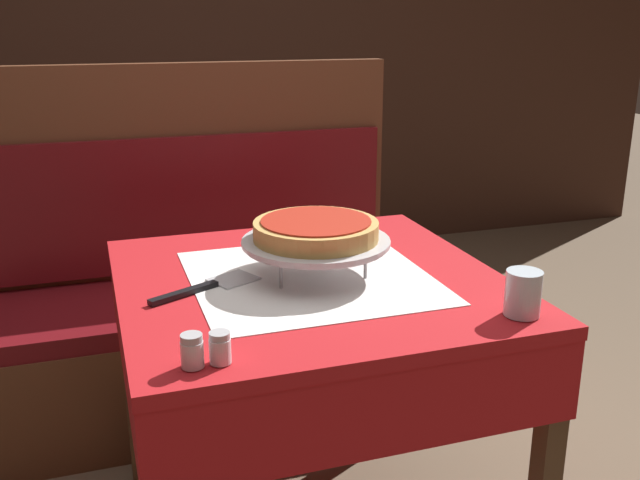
{
  "coord_description": "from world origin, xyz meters",
  "views": [
    {
      "loc": [
        -0.47,
        -1.48,
        1.31
      ],
      "look_at": [
        0.02,
        -0.02,
        0.83
      ],
      "focal_mm": 40.0,
      "sensor_mm": 36.0,
      "label": 1
    }
  ],
  "objects_px": {
    "pizza_pan_stand": "(316,243)",
    "pizza_server": "(207,287)",
    "dining_table_rear": "(176,171)",
    "booth_bench": "(206,316)",
    "condiment_caddy": "(173,139)",
    "deep_dish_pizza": "(316,230)",
    "water_glass_near": "(523,293)",
    "pepper_shaker": "(220,348)",
    "salt_shaker": "(192,351)",
    "dining_table_front": "(310,323)"
  },
  "relations": [
    {
      "from": "water_glass_near",
      "to": "salt_shaker",
      "type": "height_order",
      "value": "water_glass_near"
    },
    {
      "from": "pizza_server",
      "to": "condiment_caddy",
      "type": "relative_size",
      "value": 1.66
    },
    {
      "from": "booth_bench",
      "to": "pizza_server",
      "type": "distance_m",
      "value": 0.9
    },
    {
      "from": "condiment_caddy",
      "to": "deep_dish_pizza",
      "type": "bearing_deg",
      "value": -87.17
    },
    {
      "from": "dining_table_rear",
      "to": "salt_shaker",
      "type": "bearing_deg",
      "value": -96.51
    },
    {
      "from": "dining_table_front",
      "to": "deep_dish_pizza",
      "type": "distance_m",
      "value": 0.23
    },
    {
      "from": "water_glass_near",
      "to": "condiment_caddy",
      "type": "relative_size",
      "value": 0.59
    },
    {
      "from": "dining_table_rear",
      "to": "booth_bench",
      "type": "xyz_separation_m",
      "value": [
        -0.05,
        -1.05,
        -0.29
      ]
    },
    {
      "from": "dining_table_rear",
      "to": "water_glass_near",
      "type": "xyz_separation_m",
      "value": [
        0.41,
        -2.19,
        0.16
      ]
    },
    {
      "from": "dining_table_front",
      "to": "water_glass_near",
      "type": "relative_size",
      "value": 9.33
    },
    {
      "from": "deep_dish_pizza",
      "to": "salt_shaker",
      "type": "relative_size",
      "value": 4.8
    },
    {
      "from": "condiment_caddy",
      "to": "pizza_server",
      "type": "bearing_deg",
      "value": -95.01
    },
    {
      "from": "water_glass_near",
      "to": "condiment_caddy",
      "type": "distance_m",
      "value": 2.27
    },
    {
      "from": "pizza_pan_stand",
      "to": "pizza_server",
      "type": "distance_m",
      "value": 0.27
    },
    {
      "from": "dining_table_front",
      "to": "pizza_pan_stand",
      "type": "relative_size",
      "value": 2.53
    },
    {
      "from": "pepper_shaker",
      "to": "pizza_pan_stand",
      "type": "bearing_deg",
      "value": 51.37
    },
    {
      "from": "pizza_server",
      "to": "water_glass_near",
      "type": "relative_size",
      "value": 2.83
    },
    {
      "from": "booth_bench",
      "to": "pizza_pan_stand",
      "type": "xyz_separation_m",
      "value": [
        0.15,
        -0.78,
        0.49
      ]
    },
    {
      "from": "dining_table_rear",
      "to": "booth_bench",
      "type": "distance_m",
      "value": 1.1
    },
    {
      "from": "dining_table_front",
      "to": "pizza_server",
      "type": "bearing_deg",
      "value": -179.83
    },
    {
      "from": "condiment_caddy",
      "to": "water_glass_near",
      "type": "bearing_deg",
      "value": -79.47
    },
    {
      "from": "dining_table_rear",
      "to": "pepper_shaker",
      "type": "distance_m",
      "value": 2.22
    },
    {
      "from": "deep_dish_pizza",
      "to": "dining_table_rear",
      "type": "bearing_deg",
      "value": 92.84
    },
    {
      "from": "booth_bench",
      "to": "water_glass_near",
      "type": "relative_size",
      "value": 15.23
    },
    {
      "from": "pepper_shaker",
      "to": "condiment_caddy",
      "type": "distance_m",
      "value": 2.25
    },
    {
      "from": "dining_table_front",
      "to": "water_glass_near",
      "type": "distance_m",
      "value": 0.51
    },
    {
      "from": "water_glass_near",
      "to": "condiment_caddy",
      "type": "xyz_separation_m",
      "value": [
        -0.41,
        2.23,
        -0.02
      ]
    },
    {
      "from": "dining_table_rear",
      "to": "pizza_pan_stand",
      "type": "relative_size",
      "value": 2.13
    },
    {
      "from": "booth_bench",
      "to": "water_glass_near",
      "type": "distance_m",
      "value": 1.31
    },
    {
      "from": "dining_table_front",
      "to": "booth_bench",
      "type": "height_order",
      "value": "booth_bench"
    },
    {
      "from": "pizza_pan_stand",
      "to": "water_glass_near",
      "type": "xyz_separation_m",
      "value": [
        0.32,
        -0.35,
        -0.03
      ]
    },
    {
      "from": "booth_bench",
      "to": "dining_table_front",
      "type": "bearing_deg",
      "value": -80.81
    },
    {
      "from": "booth_bench",
      "to": "pizza_server",
      "type": "height_order",
      "value": "booth_bench"
    },
    {
      "from": "dining_table_front",
      "to": "dining_table_rear",
      "type": "distance_m",
      "value": 1.85
    },
    {
      "from": "dining_table_rear",
      "to": "pepper_shaker",
      "type": "bearing_deg",
      "value": -95.27
    },
    {
      "from": "dining_table_front",
      "to": "water_glass_near",
      "type": "xyz_separation_m",
      "value": [
        0.34,
        -0.35,
        0.16
      ]
    },
    {
      "from": "pizza_server",
      "to": "dining_table_front",
      "type": "bearing_deg",
      "value": 0.17
    },
    {
      "from": "pizza_pan_stand",
      "to": "salt_shaker",
      "type": "distance_m",
      "value": 0.51
    },
    {
      "from": "water_glass_near",
      "to": "dining_table_front",
      "type": "bearing_deg",
      "value": 134.43
    },
    {
      "from": "booth_bench",
      "to": "salt_shaker",
      "type": "height_order",
      "value": "booth_bench"
    },
    {
      "from": "dining_table_front",
      "to": "condiment_caddy",
      "type": "relative_size",
      "value": 5.48
    },
    {
      "from": "dining_table_front",
      "to": "dining_table_rear",
      "type": "xyz_separation_m",
      "value": [
        -0.07,
        1.85,
        0.0
      ]
    },
    {
      "from": "dining_table_rear",
      "to": "water_glass_near",
      "type": "distance_m",
      "value": 2.24
    },
    {
      "from": "pizza_pan_stand",
      "to": "pepper_shaker",
      "type": "distance_m",
      "value": 0.48
    },
    {
      "from": "salt_shaker",
      "to": "condiment_caddy",
      "type": "bearing_deg",
      "value": 83.62
    },
    {
      "from": "pizza_pan_stand",
      "to": "condiment_caddy",
      "type": "bearing_deg",
      "value": 92.83
    },
    {
      "from": "pizza_pan_stand",
      "to": "deep_dish_pizza",
      "type": "relative_size",
      "value": 1.19
    },
    {
      "from": "deep_dish_pizza",
      "to": "water_glass_near",
      "type": "relative_size",
      "value": 3.09
    },
    {
      "from": "deep_dish_pizza",
      "to": "pepper_shaker",
      "type": "distance_m",
      "value": 0.48
    },
    {
      "from": "pizza_pan_stand",
      "to": "water_glass_near",
      "type": "relative_size",
      "value": 3.69
    }
  ]
}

